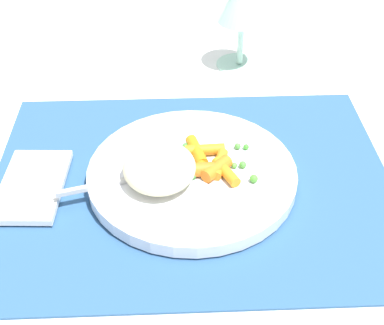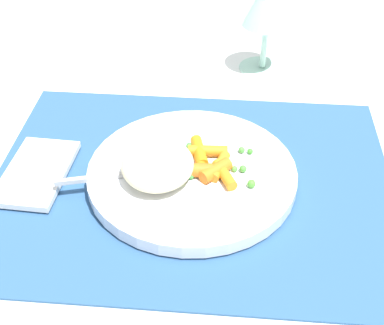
{
  "view_description": "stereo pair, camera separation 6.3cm",
  "coord_description": "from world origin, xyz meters",
  "px_view_note": "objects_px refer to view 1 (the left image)",
  "views": [
    {
      "loc": [
        -0.02,
        -0.5,
        0.44
      ],
      "look_at": [
        0.0,
        0.0,
        0.03
      ],
      "focal_mm": 50.59,
      "sensor_mm": 36.0,
      "label": 1
    },
    {
      "loc": [
        0.04,
        -0.5,
        0.44
      ],
      "look_at": [
        0.0,
        0.0,
        0.03
      ],
      "focal_mm": 50.59,
      "sensor_mm": 36.0,
      "label": 2
    }
  ],
  "objects_px": {
    "carrot_portion": "(208,162)",
    "napkin": "(32,185)",
    "fork": "(160,173)",
    "wine_glass": "(243,0)",
    "plate": "(192,174)",
    "rice_mound": "(159,167)"
  },
  "relations": [
    {
      "from": "fork",
      "to": "napkin",
      "type": "xyz_separation_m",
      "value": [
        -0.15,
        0.0,
        -0.02
      ]
    },
    {
      "from": "fork",
      "to": "napkin",
      "type": "bearing_deg",
      "value": 178.98
    },
    {
      "from": "carrot_portion",
      "to": "rice_mound",
      "type": "bearing_deg",
      "value": -159.48
    },
    {
      "from": "rice_mound",
      "to": "fork",
      "type": "relative_size",
      "value": 0.46
    },
    {
      "from": "carrot_portion",
      "to": "napkin",
      "type": "height_order",
      "value": "carrot_portion"
    },
    {
      "from": "rice_mound",
      "to": "napkin",
      "type": "height_order",
      "value": "rice_mound"
    },
    {
      "from": "carrot_portion",
      "to": "napkin",
      "type": "distance_m",
      "value": 0.21
    },
    {
      "from": "rice_mound",
      "to": "wine_glass",
      "type": "relative_size",
      "value": 0.59
    },
    {
      "from": "rice_mound",
      "to": "wine_glass",
      "type": "bearing_deg",
      "value": 67.45
    },
    {
      "from": "plate",
      "to": "wine_glass",
      "type": "bearing_deg",
      "value": 72.84
    },
    {
      "from": "rice_mound",
      "to": "fork",
      "type": "bearing_deg",
      "value": 88.48
    },
    {
      "from": "plate",
      "to": "wine_glass",
      "type": "distance_m",
      "value": 0.32
    },
    {
      "from": "napkin",
      "to": "carrot_portion",
      "type": "bearing_deg",
      "value": 3.06
    },
    {
      "from": "rice_mound",
      "to": "wine_glass",
      "type": "height_order",
      "value": "wine_glass"
    },
    {
      "from": "carrot_portion",
      "to": "fork",
      "type": "relative_size",
      "value": 0.45
    },
    {
      "from": "rice_mound",
      "to": "napkin",
      "type": "bearing_deg",
      "value": 176.17
    },
    {
      "from": "plate",
      "to": "wine_glass",
      "type": "xyz_separation_m",
      "value": [
        0.09,
        0.29,
        0.1
      ]
    },
    {
      "from": "plate",
      "to": "napkin",
      "type": "xyz_separation_m",
      "value": [
        -0.19,
        -0.01,
        -0.0
      ]
    },
    {
      "from": "wine_glass",
      "to": "plate",
      "type": "bearing_deg",
      "value": -107.16
    },
    {
      "from": "plate",
      "to": "carrot_portion",
      "type": "bearing_deg",
      "value": 10.97
    },
    {
      "from": "fork",
      "to": "wine_glass",
      "type": "height_order",
      "value": "wine_glass"
    },
    {
      "from": "carrot_portion",
      "to": "napkin",
      "type": "bearing_deg",
      "value": -176.94
    }
  ]
}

